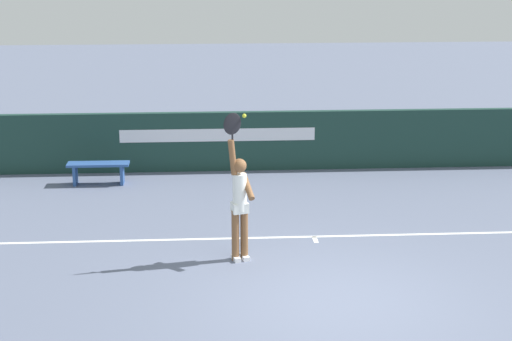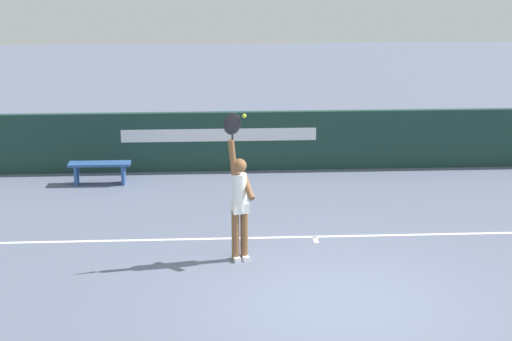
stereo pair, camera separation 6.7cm
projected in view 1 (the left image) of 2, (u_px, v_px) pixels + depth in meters
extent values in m
plane|color=slate|center=(339.00, 302.00, 11.42)|extent=(60.00, 60.00, 0.00)
cube|color=white|center=(314.00, 237.00, 13.96)|extent=(11.14, 0.08, 0.00)
cube|color=white|center=(315.00, 240.00, 13.81)|extent=(0.08, 0.30, 0.00)
cube|color=#1A3831|center=(289.00, 140.00, 17.93)|extent=(14.33, 0.17, 1.31)
cube|color=white|center=(218.00, 135.00, 17.70)|extent=(4.24, 0.01, 0.28)
cylinder|color=brown|center=(244.00, 234.00, 12.88)|extent=(0.12, 0.12, 0.83)
cylinder|color=brown|center=(235.00, 235.00, 12.83)|extent=(0.12, 0.12, 0.83)
cube|color=white|center=(245.00, 257.00, 12.96)|extent=(0.16, 0.26, 0.07)
cube|color=white|center=(236.00, 258.00, 12.91)|extent=(0.16, 0.26, 0.07)
cylinder|color=white|center=(240.00, 192.00, 12.66)|extent=(0.22, 0.22, 0.59)
cube|color=white|center=(240.00, 208.00, 12.73)|extent=(0.30, 0.27, 0.16)
sphere|color=brown|center=(239.00, 166.00, 12.54)|extent=(0.22, 0.22, 0.22)
cylinder|color=brown|center=(233.00, 157.00, 12.47)|extent=(0.17, 0.13, 0.56)
cylinder|color=brown|center=(247.00, 186.00, 12.61)|extent=(0.22, 0.47, 0.36)
ellipsoid|color=black|center=(232.00, 124.00, 12.33)|extent=(0.33, 0.12, 0.39)
cylinder|color=black|center=(232.00, 136.00, 12.38)|extent=(0.03, 0.03, 0.18)
sphere|color=yellow|center=(244.00, 116.00, 12.35)|extent=(0.06, 0.06, 0.06)
cube|color=#2B5090|center=(98.00, 164.00, 16.86)|extent=(1.28, 0.37, 0.05)
cube|color=#2B5090|center=(75.00, 174.00, 16.89)|extent=(0.06, 0.32, 0.43)
cube|color=#2B5090|center=(122.00, 174.00, 16.94)|extent=(0.06, 0.32, 0.43)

